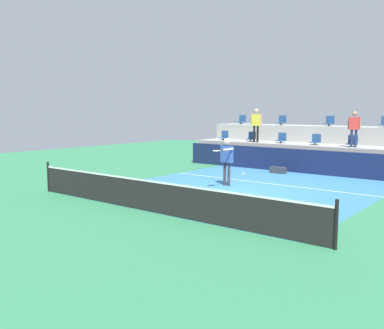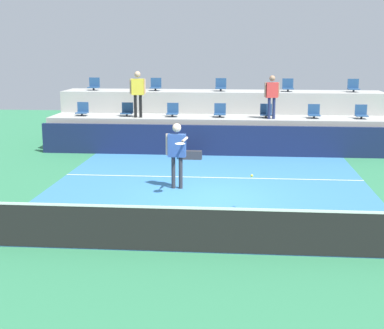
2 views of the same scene
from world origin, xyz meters
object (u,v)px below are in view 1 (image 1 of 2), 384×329
object	(u,v)px
stadium_chair_lower_center	(316,140)
stadium_chair_lower_mid_right	(352,142)
stadium_chair_lower_mid_left	(281,139)
spectator_leaning_on_rail	(354,126)
stadium_chair_upper_left	(282,121)
stadium_chair_lower_far_left	(224,136)
spectator_in_grey	(256,122)
tennis_player	(227,156)
tennis_ball	(243,174)
stadium_chair_lower_left	(251,137)
stadium_chair_upper_far_left	(242,120)
equipment_bag	(278,170)
stadium_chair_upper_center	(329,122)

from	to	relation	value
stadium_chair_lower_center	stadium_chair_lower_mid_right	world-z (taller)	same
stadium_chair_lower_mid_left	spectator_leaning_on_rail	world-z (taller)	spectator_leaning_on_rail
stadium_chair_lower_mid_left	stadium_chair_upper_left	distance (m)	2.19
stadium_chair_lower_far_left	stadium_chair_lower_mid_left	bearing A→B (deg)	0.00
spectator_in_grey	stadium_chair_lower_mid_left	bearing A→B (deg)	16.86
tennis_player	tennis_ball	distance (m)	2.90
stadium_chair_lower_left	stadium_chair_lower_mid_left	distance (m)	1.77
stadium_chair_upper_far_left	spectator_in_grey	size ratio (longest dim) A/B	0.30
stadium_chair_lower_far_left	tennis_player	bearing A→B (deg)	-54.80
stadium_chair_lower_left	stadium_chair_upper_left	world-z (taller)	stadium_chair_upper_left
spectator_in_grey	equipment_bag	xyz separation A→B (m)	(2.16, -1.65, -2.15)
stadium_chair_lower_mid_left	equipment_bag	distance (m)	2.58
spectator_in_grey	stadium_chair_upper_center	bearing A→B (deg)	35.73
stadium_chair_upper_left	stadium_chair_upper_center	distance (m)	2.69
stadium_chair_lower_mid_left	equipment_bag	bearing A→B (deg)	-66.12
spectator_in_grey	stadium_chair_lower_mid_right	bearing A→B (deg)	4.55
stadium_chair_lower_mid_right	tennis_player	bearing A→B (deg)	-113.00
stadium_chair_lower_center	spectator_in_grey	xyz separation A→B (m)	(-3.08, -0.38, 0.84)
tennis_player	stadium_chair_lower_mid_left	bearing A→B (deg)	98.12
stadium_chair_upper_center	tennis_ball	size ratio (longest dim) A/B	7.65
stadium_chair_upper_far_left	tennis_ball	bearing A→B (deg)	-57.55
stadium_chair_lower_mid_left	tennis_player	xyz separation A→B (m)	(0.90, -6.27, -0.33)
tennis_ball	equipment_bag	distance (m)	6.65
stadium_chair_upper_left	spectator_in_grey	world-z (taller)	spectator_in_grey
equipment_bag	spectator_in_grey	bearing A→B (deg)	142.76
stadium_chair_lower_mid_right	equipment_bag	distance (m)	3.59
stadium_chair_lower_far_left	equipment_bag	world-z (taller)	stadium_chair_lower_far_left
stadium_chair_lower_left	stadium_chair_upper_far_left	bearing A→B (deg)	134.15
stadium_chair_lower_mid_left	spectator_leaning_on_rail	distance (m)	3.83
stadium_chair_lower_mid_left	stadium_chair_upper_far_left	xyz separation A→B (m)	(-3.52, 1.80, 0.85)
spectator_leaning_on_rail	tennis_ball	world-z (taller)	spectator_leaning_on_rail
stadium_chair_lower_left	equipment_bag	bearing A→B (deg)	-37.28
stadium_chair_upper_left	stadium_chair_lower_mid_right	bearing A→B (deg)	-21.90
stadium_chair_lower_center	stadium_chair_lower_far_left	bearing A→B (deg)	180.00
stadium_chair_lower_mid_left	stadium_chair_lower_mid_right	distance (m)	3.56
equipment_bag	stadium_chair_lower_center	bearing A→B (deg)	65.66
spectator_in_grey	tennis_ball	world-z (taller)	spectator_in_grey
stadium_chair_lower_far_left	stadium_chair_upper_center	world-z (taller)	stadium_chair_upper_center
stadium_chair_lower_mid_right	tennis_player	xyz separation A→B (m)	(-2.66, -6.27, -0.33)
equipment_bag	stadium_chair_upper_left	bearing A→B (deg)	115.38
tennis_player	equipment_bag	bearing A→B (deg)	89.96
stadium_chair_upper_far_left	equipment_bag	distance (m)	6.23
stadium_chair_lower_far_left	equipment_bag	xyz separation A→B (m)	(4.43, -2.03, -1.31)
stadium_chair_upper_far_left	spectator_in_grey	bearing A→B (deg)	-44.16
stadium_chair_lower_far_left	stadium_chair_lower_center	distance (m)	5.35
stadium_chair_upper_far_left	tennis_player	world-z (taller)	stadium_chair_upper_far_left
stadium_chair_lower_mid_right	stadium_chair_upper_left	bearing A→B (deg)	158.10
stadium_chair_lower_left	stadium_chair_upper_left	xyz separation A→B (m)	(0.85, 1.80, 0.85)
tennis_player	equipment_bag	xyz separation A→B (m)	(0.00, 4.25, -0.99)
stadium_chair_lower_mid_left	spectator_leaning_on_rail	bearing A→B (deg)	-5.86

